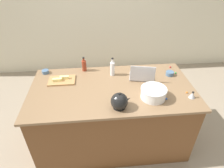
% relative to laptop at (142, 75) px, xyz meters
% --- Properties ---
extents(ground_plane, '(12.00, 12.00, 0.00)m').
position_rel_laptop_xyz_m(ground_plane, '(-0.39, -0.16, -0.95)').
color(ground_plane, gray).
extents(wall_back, '(8.00, 0.10, 2.60)m').
position_rel_laptop_xyz_m(wall_back, '(-0.39, 1.93, 0.35)').
color(wall_back, beige).
rests_on(wall_back, ground).
extents(island_counter, '(1.94, 1.02, 0.90)m').
position_rel_laptop_xyz_m(island_counter, '(-0.39, -0.16, -0.50)').
color(island_counter, brown).
rests_on(island_counter, ground).
extents(laptop, '(0.35, 0.29, 0.22)m').
position_rel_laptop_xyz_m(laptop, '(0.00, 0.00, 0.00)').
color(laptop, '#B7B7BC').
rests_on(laptop, island_counter).
extents(mixing_bowl_large, '(0.29, 0.29, 0.12)m').
position_rel_laptop_xyz_m(mixing_bowl_large, '(0.04, -0.39, 0.02)').
color(mixing_bowl_large, white).
rests_on(mixing_bowl_large, island_counter).
extents(bottle_vinegar, '(0.06, 0.06, 0.24)m').
position_rel_laptop_xyz_m(bottle_vinegar, '(-0.36, 0.13, 0.05)').
color(bottle_vinegar, white).
rests_on(bottle_vinegar, island_counter).
extents(bottle_soy, '(0.06, 0.06, 0.20)m').
position_rel_laptop_xyz_m(bottle_soy, '(-0.73, 0.28, 0.03)').
color(bottle_soy, maroon).
rests_on(bottle_soy, island_counter).
extents(kettle, '(0.21, 0.18, 0.20)m').
position_rel_laptop_xyz_m(kettle, '(-0.35, -0.52, 0.03)').
color(kettle, black).
rests_on(kettle, island_counter).
extents(cutting_board, '(0.33, 0.22, 0.02)m').
position_rel_laptop_xyz_m(cutting_board, '(-1.00, 0.04, -0.04)').
color(cutting_board, '#AD7F4C').
rests_on(cutting_board, island_counter).
extents(butter_stick_left, '(0.11, 0.04, 0.04)m').
position_rel_laptop_xyz_m(butter_stick_left, '(-1.05, 0.02, -0.01)').
color(butter_stick_left, '#F4E58C').
rests_on(butter_stick_left, cutting_board).
extents(butter_stick_right, '(0.11, 0.04, 0.04)m').
position_rel_laptop_xyz_m(butter_stick_right, '(-0.97, 0.06, -0.01)').
color(butter_stick_right, '#F4E58C').
rests_on(butter_stick_right, cutting_board).
extents(ramekin_small, '(0.10, 0.10, 0.05)m').
position_rel_laptop_xyz_m(ramekin_small, '(0.38, 0.05, -0.02)').
color(ramekin_small, slate).
rests_on(ramekin_small, island_counter).
extents(ramekin_medium, '(0.09, 0.09, 0.04)m').
position_rel_laptop_xyz_m(ramekin_medium, '(-1.24, 0.25, -0.02)').
color(ramekin_medium, slate).
rests_on(ramekin_medium, island_counter).
extents(kitchen_timer, '(0.07, 0.07, 0.08)m').
position_rel_laptop_xyz_m(kitchen_timer, '(0.47, -0.43, -0.01)').
color(kitchen_timer, '#B2B2B7').
rests_on(kitchen_timer, island_counter).
extents(candy_0, '(0.02, 0.02, 0.02)m').
position_rel_laptop_xyz_m(candy_0, '(0.48, 0.08, -0.04)').
color(candy_0, green).
rests_on(candy_0, island_counter).
extents(candy_1, '(0.02, 0.02, 0.02)m').
position_rel_laptop_xyz_m(candy_1, '(0.18, -0.44, -0.04)').
color(candy_1, blue).
rests_on(candy_1, island_counter).
extents(candy_2, '(0.02, 0.02, 0.02)m').
position_rel_laptop_xyz_m(candy_2, '(0.45, -0.35, -0.04)').
color(candy_2, orange).
rests_on(candy_2, island_counter).
extents(candy_3, '(0.02, 0.02, 0.02)m').
position_rel_laptop_xyz_m(candy_3, '(0.46, 0.24, -0.04)').
color(candy_3, red).
rests_on(candy_3, island_counter).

